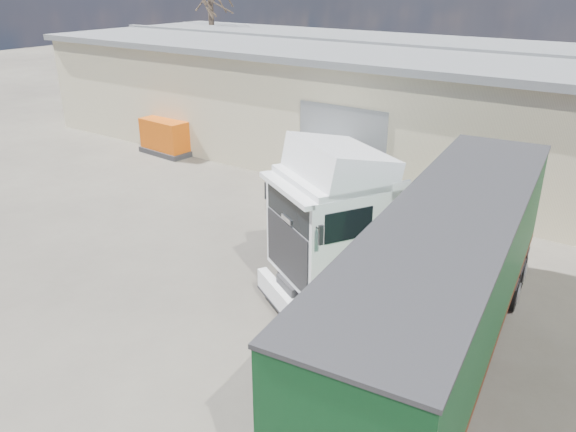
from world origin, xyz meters
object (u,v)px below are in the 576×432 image
Objects in this scene: box_trailer at (448,272)px; orange_skip at (169,138)px; tractor_unit at (359,236)px; panel_van at (318,178)px.

orange_skip is (-17.53, 8.29, -1.65)m from box_trailer.
orange_skip is (-14.64, 6.95, -1.21)m from tractor_unit.
panel_van is at bearing -4.74° from orange_skip.
panel_van is at bearing 160.91° from tractor_unit.
tractor_unit is at bearing -21.29° from orange_skip.
box_trailer reaches higher than panel_van.
tractor_unit reaches higher than box_trailer.
panel_van is at bearing 131.86° from box_trailer.
box_trailer is (2.90, -1.34, 0.43)m from tractor_unit.
panel_van is 1.91× the size of orange_skip.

